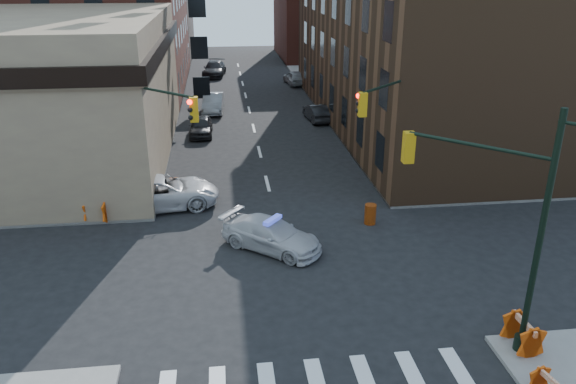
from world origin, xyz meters
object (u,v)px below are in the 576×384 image
object	(u,v)px
parked_car_wnear	(201,126)
barrel_road	(370,214)
barrel_bank	(175,189)
parked_car_enear	(317,112)
pedestrian_b	(31,202)
barricade_se_a	(523,334)
pedestrian_a	(106,198)
barricade_nw_a	(149,192)
pickup	(160,192)
police_car	(271,235)
parked_car_wfar	(213,103)

from	to	relation	value
parked_car_wnear	barrel_road	world-z (taller)	parked_car_wnear
barrel_road	barrel_bank	bearing A→B (deg)	155.58
parked_car_enear	pedestrian_b	bearing A→B (deg)	40.15
barrel_road	barrel_bank	size ratio (longest dim) A/B	0.89
parked_car_wnear	barrel_road	bearing A→B (deg)	-62.06
parked_car_enear	barrel_bank	size ratio (longest dim) A/B	3.64
barrel_bank	barricade_se_a	xyz separation A→B (m)	(12.05, -14.55, 0.10)
pedestrian_a	barrel_bank	distance (m)	3.82
pedestrian_a	barricade_nw_a	world-z (taller)	pedestrian_a
parked_car_enear	pedestrian_a	world-z (taller)	pedestrian_a
pickup	barrel_road	bearing A→B (deg)	-115.71
pedestrian_a	parked_car_wnear	bearing A→B (deg)	77.26
police_car	barricade_nw_a	size ratio (longest dim) A/B	3.96
police_car	pedestrian_a	distance (m)	8.96
pedestrian_a	barricade_se_a	world-z (taller)	pedestrian_a
pedestrian_b	barricade_nw_a	bearing A→B (deg)	3.11
pickup	barrel_bank	size ratio (longest dim) A/B	5.33
police_car	barrel_road	world-z (taller)	police_car
parked_car_enear	barricade_se_a	distance (m)	29.96
parked_car_wnear	barrel_road	distance (m)	18.69
parked_car_wnear	parked_car_enear	world-z (taller)	parked_car_wnear
police_car	pedestrian_b	bearing A→B (deg)	109.22
parked_car_wfar	barricade_se_a	size ratio (longest dim) A/B	3.50
police_car	barrel_bank	distance (m)	7.92
parked_car_wfar	barricade_nw_a	distance (m)	19.93
barrel_road	police_car	bearing A→B (deg)	-158.04
parked_car_wfar	barrel_bank	world-z (taller)	parked_car_wfar
parked_car_wnear	parked_car_wfar	distance (m)	7.09
police_car	parked_car_enear	world-z (taller)	police_car
pedestrian_b	barricade_nw_a	world-z (taller)	pedestrian_b
pickup	barricade_nw_a	size ratio (longest dim) A/B	5.06
pickup	barricade_nw_a	world-z (taller)	pickup
barrel_bank	barricade_nw_a	world-z (taller)	barrel_bank
pedestrian_b	police_car	bearing A→B (deg)	-37.35
police_car	barricade_nw_a	world-z (taller)	police_car
pickup	parked_car_wfar	size ratio (longest dim) A/B	1.26
police_car	barrel_road	distance (m)	5.43
barrel_road	barrel_bank	xyz separation A→B (m)	(-9.67, 4.39, 0.06)
police_car	pedestrian_a	size ratio (longest dim) A/B	2.65
barricade_nw_a	parked_car_wnear	bearing A→B (deg)	72.11
parked_car_wfar	barrel_bank	xyz separation A→B (m)	(-2.09, -19.28, -0.22)
parked_car_enear	pedestrian_a	bearing A→B (deg)	46.09
pedestrian_a	barrel_road	world-z (taller)	pedestrian_a
barrel_bank	barricade_se_a	world-z (taller)	barricade_se_a
parked_car_wnear	parked_car_wfar	xyz separation A→B (m)	(0.92, 7.03, 0.09)
pedestrian_a	barrel_bank	size ratio (longest dim) A/B	1.58
parked_car_wnear	parked_car_enear	distance (m)	9.77
parked_car_wfar	barrel_road	bearing A→B (deg)	-68.60
barrel_road	barricade_nw_a	size ratio (longest dim) A/B	0.84
pedestrian_a	pedestrian_b	xyz separation A→B (m)	(-3.46, -0.30, 0.12)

